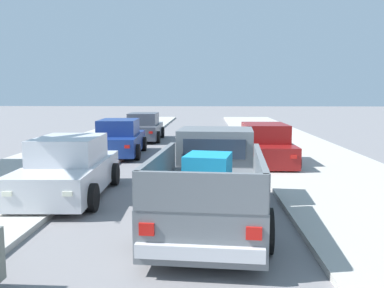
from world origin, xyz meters
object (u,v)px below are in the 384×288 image
(car_left_near, at_px, (119,139))
(car_left_far, at_px, (264,146))
(car_right_far, at_px, (144,128))
(pickup_truck, at_px, (212,183))
(car_right_near, at_px, (69,169))

(car_left_near, height_order, car_left_far, same)
(car_right_far, bearing_deg, car_left_far, -53.45)
(pickup_truck, height_order, car_right_far, pickup_truck)
(pickup_truck, height_order, car_left_far, pickup_truck)
(car_right_near, xyz_separation_m, car_left_far, (5.63, 4.75, 0.00))
(pickup_truck, height_order, car_right_near, pickup_truck)
(car_left_far, bearing_deg, car_left_near, 159.83)
(car_left_near, distance_m, car_left_far, 6.22)
(car_left_near, bearing_deg, car_right_near, -88.24)
(pickup_truck, bearing_deg, car_left_far, 73.20)
(pickup_truck, relative_size, car_left_near, 1.23)
(pickup_truck, xyz_separation_m, car_left_near, (-3.85, 8.74, -0.08))
(car_right_near, relative_size, car_right_far, 1.01)
(car_left_near, xyz_separation_m, car_right_near, (0.21, -6.89, 0.00))
(car_right_far, bearing_deg, pickup_truck, -75.58)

